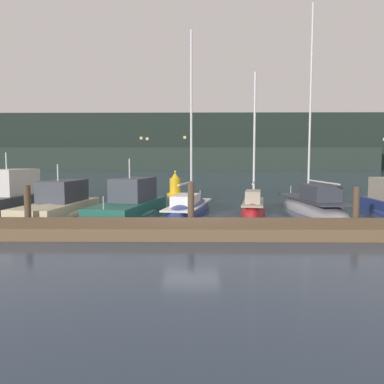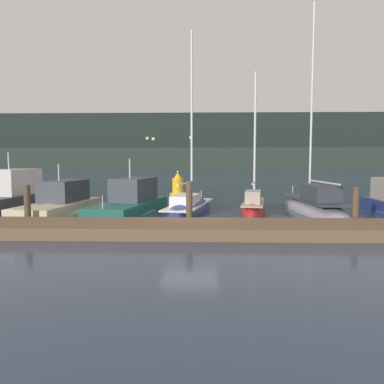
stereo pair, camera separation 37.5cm
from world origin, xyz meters
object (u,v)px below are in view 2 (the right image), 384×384
object	(u,v)px
sailboat_berth_5	(189,211)
sailboat_berth_6	(253,211)
motorboat_berth_3	(60,209)
channel_buoy	(178,186)
motorboat_berth_4	(130,207)
sailboat_berth_7	(314,209)
motorboat_berth_2	(10,202)

from	to	relation	value
sailboat_berth_5	sailboat_berth_6	xyz separation A→B (m)	(3.52, 0.11, 0.03)
motorboat_berth_3	sailboat_berth_6	world-z (taller)	sailboat_berth_6
sailboat_berth_6	channel_buoy	xyz separation A→B (m)	(-4.88, 10.59, 0.64)
motorboat_berth_3	sailboat_berth_6	size ratio (longest dim) A/B	0.85
motorboat_berth_4	sailboat_berth_7	world-z (taller)	sailboat_berth_7
motorboat_berth_4	sailboat_berth_7	size ratio (longest dim) A/B	0.63
motorboat_berth_4	sailboat_berth_5	world-z (taller)	sailboat_berth_5
sailboat_berth_5	sailboat_berth_7	bearing A→B (deg)	6.89
channel_buoy	motorboat_berth_2	bearing A→B (deg)	-133.37
sailboat_berth_6	sailboat_berth_7	bearing A→B (deg)	11.99
motorboat_berth_3	sailboat_berth_5	xyz separation A→B (m)	(6.95, 0.56, -0.17)
motorboat_berth_3	motorboat_berth_4	bearing A→B (deg)	4.93
motorboat_berth_2	channel_buoy	world-z (taller)	motorboat_berth_2
sailboat_berth_5	sailboat_berth_7	size ratio (longest dim) A/B	0.86
motorboat_berth_4	sailboat_berth_7	distance (m)	10.25
motorboat_berth_2	motorboat_berth_4	bearing A→B (deg)	-10.01
motorboat_berth_3	sailboat_berth_7	distance (m)	14.03
sailboat_berth_6	sailboat_berth_7	world-z (taller)	sailboat_berth_7
motorboat_berth_3	motorboat_berth_4	world-z (taller)	motorboat_berth_4
motorboat_berth_2	sailboat_berth_7	world-z (taller)	sailboat_berth_7
motorboat_berth_4	sailboat_berth_5	size ratio (longest dim) A/B	0.73
motorboat_berth_3	motorboat_berth_4	xyz separation A→B (m)	(3.77, 0.32, 0.09)
sailboat_berth_7	channel_buoy	bearing A→B (deg)	130.32
motorboat_berth_3	sailboat_berth_7	world-z (taller)	sailboat_berth_7
sailboat_berth_5	channel_buoy	world-z (taller)	sailboat_berth_5
motorboat_berth_2	motorboat_berth_3	distance (m)	3.88
motorboat_berth_4	channel_buoy	bearing A→B (deg)	80.52
motorboat_berth_2	motorboat_berth_3	bearing A→B (deg)	-24.56
motorboat_berth_2	channel_buoy	size ratio (longest dim) A/B	3.54
motorboat_berth_2	motorboat_berth_4	size ratio (longest dim) A/B	0.92
motorboat_berth_3	sailboat_berth_6	xyz separation A→B (m)	(10.48, 0.67, -0.14)
motorboat_berth_3	sailboat_berth_5	size ratio (longest dim) A/B	0.67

